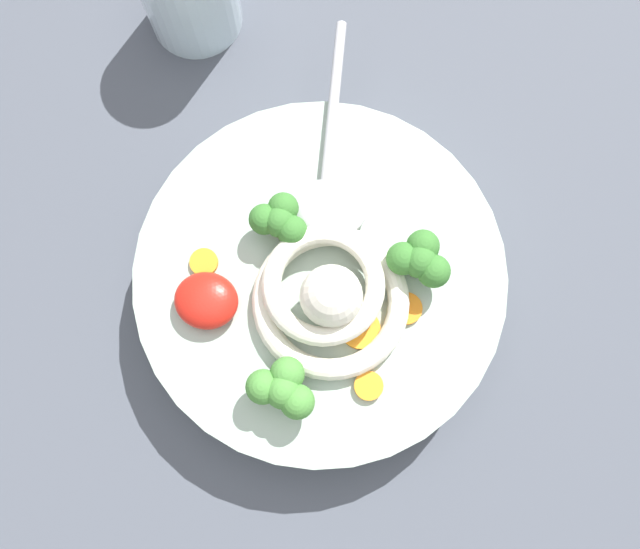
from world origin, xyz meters
TOP-DOWN VIEW (x-y plane):
  - table_slab at (0.00, 0.00)cm, footprint 93.12×93.12cm
  - soup_bowl at (-1.85, -1.07)cm, footprint 27.23×27.23cm
  - noodle_pile at (-2.86, 0.66)cm, footprint 12.26×12.02cm
  - soup_spoon at (-1.04, -7.17)cm, footprint 6.53×17.50cm
  - chili_sauce_dollop at (5.45, 2.78)cm, footprint 4.54×4.09cm
  - broccoli_floret_near_spoon at (-1.34, 7.52)cm, footprint 4.63×3.98cm
  - broccoli_floret_center at (-8.44, -3.18)cm, footprint 4.59×3.95cm
  - broccoli_floret_left at (1.69, -3.78)cm, footprint 4.33×3.72cm
  - carrot_slice_rear at (-5.53, 2.19)cm, footprint 2.84×2.84cm
  - carrot_slice_beside_chili at (-6.94, 5.93)cm, footprint 2.03×2.03cm
  - carrot_slice_beside_noodles at (-8.39, 0.01)cm, footprint 2.32×2.32cm
  - carrot_slice_extra_b at (6.52, 0.01)cm, footprint 2.05×2.05cm

SIDE VIEW (x-z plane):
  - table_slab at x=0.00cm, z-range 0.00..2.79cm
  - soup_bowl at x=-1.85cm, z-range 2.88..8.15cm
  - carrot_slice_beside_noodles at x=-8.39cm, z-range 8.06..8.47cm
  - carrot_slice_extra_b at x=6.52cm, z-range 8.06..8.48cm
  - carrot_slice_rear at x=-5.53cm, z-range 8.06..8.59cm
  - carrot_slice_beside_chili at x=-6.94cm, z-range 8.06..8.62cm
  - soup_spoon at x=-1.04cm, z-range 8.06..9.66cm
  - chili_sauce_dollop at x=5.45cm, z-range 8.06..10.10cm
  - noodle_pile at x=-2.86cm, z-range 7.13..12.06cm
  - broccoli_floret_left at x=1.69cm, z-range 8.49..11.92cm
  - broccoli_floret_center at x=-8.44cm, z-range 8.52..12.15cm
  - broccoli_floret_near_spoon at x=-1.34cm, z-range 8.52..12.18cm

